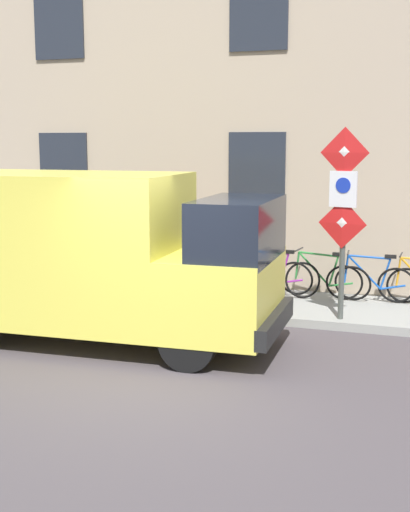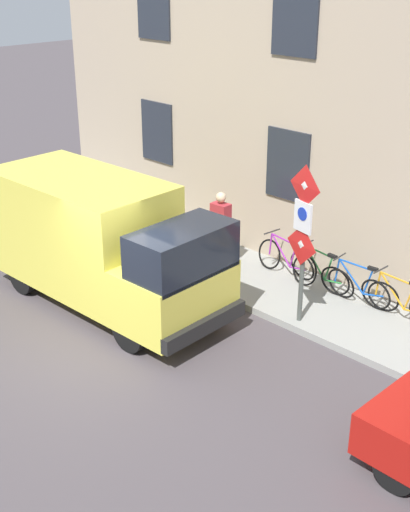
{
  "view_description": "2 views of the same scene",
  "coord_description": "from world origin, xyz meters",
  "views": [
    {
      "loc": [
        -7.61,
        -3.23,
        2.97
      ],
      "look_at": [
        2.18,
        0.05,
        1.23
      ],
      "focal_mm": 48.24,
      "sensor_mm": 36.0,
      "label": 1
    },
    {
      "loc": [
        -6.01,
        -8.57,
        6.47
      ],
      "look_at": [
        2.54,
        -0.1,
        1.12
      ],
      "focal_mm": 47.99,
      "sensor_mm": 36.0,
      "label": 2
    }
  ],
  "objects": [
    {
      "name": "bicycle_purple",
      "position": [
        4.59,
        -0.5,
        0.51
      ],
      "size": [
        0.46,
        1.72,
        0.89
      ],
      "rotation": [
        0.0,
        0.0,
        1.46
      ],
      "color": "black",
      "rests_on": "sidewalk_slab"
    },
    {
      "name": "sign_post_stacked",
      "position": [
        3.21,
        -1.88,
        2.0
      ],
      "size": [
        0.2,
        0.55,
        2.91
      ],
      "color": "#474C47",
      "rests_on": "sidewalk_slab"
    },
    {
      "name": "bicycle_orange",
      "position": [
        4.59,
        -3.19,
        0.51
      ],
      "size": [
        0.46,
        1.71,
        0.89
      ],
      "rotation": [
        0.0,
        0.0,
        1.54
      ],
      "color": "black",
      "rests_on": "sidewalk_slab"
    },
    {
      "name": "delivery_van",
      "position": [
        1.3,
        1.51,
        1.33
      ],
      "size": [
        2.17,
        5.39,
        2.5
      ],
      "rotation": [
        0.0,
        0.0,
        4.75
      ],
      "color": "#DDD14B",
      "rests_on": "ground_plane"
    },
    {
      "name": "bicycle_green",
      "position": [
        4.59,
        -1.4,
        0.51
      ],
      "size": [
        0.46,
        1.72,
        0.89
      ],
      "rotation": [
        0.0,
        0.0,
        1.47
      ],
      "color": "black",
      "rests_on": "sidewalk_slab"
    },
    {
      "name": "bicycle_blue",
      "position": [
        4.59,
        -2.29,
        0.51
      ],
      "size": [
        0.46,
        1.72,
        0.89
      ],
      "rotation": [
        0.0,
        0.0,
        1.65
      ],
      "color": "black",
      "rests_on": "sidewalk_slab"
    },
    {
      "name": "ground_plane",
      "position": [
        0.0,
        0.0,
        0.0
      ],
      "size": [
        80.0,
        80.0,
        0.0
      ],
      "primitive_type": "plane",
      "color": "#494245"
    },
    {
      "name": "sidewalk_slab",
      "position": [
        4.07,
        0.0,
        0.07
      ],
      "size": [
        2.13,
        17.06,
        0.14
      ],
      "primitive_type": "cube",
      "color": "gray",
      "rests_on": "ground_plane"
    },
    {
      "name": "building_facade",
      "position": [
        5.48,
        0.0,
        3.71
      ],
      "size": [
        0.75,
        15.06,
        7.43
      ],
      "color": "tan",
      "rests_on": "ground_plane"
    },
    {
      "name": "pedestrian",
      "position": [
        3.94,
        0.82,
        1.07
      ],
      "size": [
        0.28,
        0.41,
        1.72
      ],
      "rotation": [
        0.0,
        0.0,
        3.19
      ],
      "color": "#262B47",
      "rests_on": "sidewalk_slab"
    }
  ]
}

